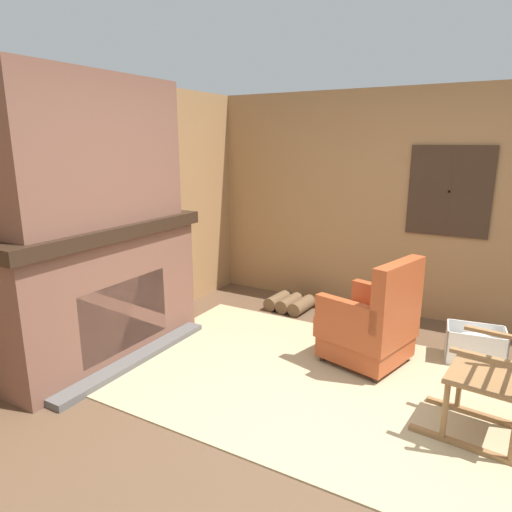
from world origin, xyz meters
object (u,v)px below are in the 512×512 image
Objects in this scene: firewood_stack at (290,303)px; oil_lamp_vase at (30,225)px; decorative_plate_on_mantel at (103,206)px; storage_case at (160,205)px; laundry_basket at (475,345)px; armchair at (371,325)px; rocking_chair at (495,382)px.

oil_lamp_vase is (-0.94, -2.44, 1.19)m from firewood_stack.
oil_lamp_vase is at bearing -88.37° from decorative_plate_on_mantel.
laundry_basket is at bearing 12.76° from storage_case.
laundry_basket is 1.83× the size of decorative_plate_on_mantel.
armchair is at bearing 22.59° from decorative_plate_on_mantel.
oil_lamp_vase reaches higher than firewood_stack.
storage_case reaches higher than laundry_basket.
armchair is 3.40× the size of decorative_plate_on_mantel.
rocking_chair is 2.30× the size of firewood_stack.
decorative_plate_on_mantel is at bearing 10.19° from rocking_chair.
armchair is 1.15m from rocking_chair.
rocking_chair is at bearing 161.41° from armchair.
laundry_basket is at bearing 25.01° from decorative_plate_on_mantel.
rocking_chair is 1.15m from laundry_basket.
storage_case is at bearing -132.22° from firewood_stack.
storage_case is at bearing 88.36° from decorative_plate_on_mantel.
storage_case is at bearing 19.87° from armchair.
storage_case is 0.97× the size of decorative_plate_on_mantel.
storage_case is (0.00, 1.40, -0.02)m from oil_lamp_vase.
rocking_chair is 2.23× the size of laundry_basket.
oil_lamp_vase is (-2.89, -2.06, 1.12)m from laundry_basket.
armchair is at bearing 4.93° from storage_case.
firewood_stack is 2.35m from decorative_plate_on_mantel.
armchair reaches higher than laundry_basket.
oil_lamp_vase reaches higher than laundry_basket.
storage_case is (-2.10, -0.18, 0.90)m from armchair.
armchair is 2.50m from decorative_plate_on_mantel.
armchair is 1.92× the size of firewood_stack.
rocking_chair is 4.08× the size of decorative_plate_on_mantel.
firewood_stack is 2.88m from oil_lamp_vase.
oil_lamp_vase is 0.70m from decorative_plate_on_mantel.
firewood_stack is 1.98m from laundry_basket.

